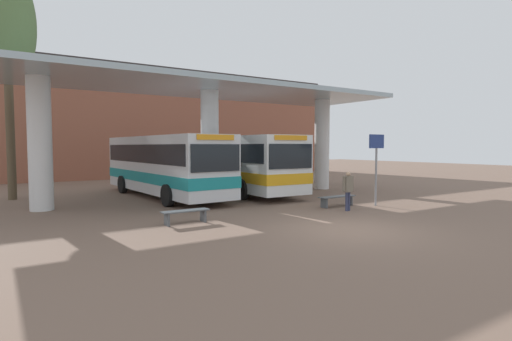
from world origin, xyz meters
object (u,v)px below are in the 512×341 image
at_px(transit_bus_left_bay, 164,163).
at_px(transit_bus_center_bay, 231,161).
at_px(pedestrian_waiting, 348,187).
at_px(info_sign_platform, 376,155).
at_px(waiting_bench_near_pillar, 337,199).
at_px(poplar_tree_behind_left, 6,27).
at_px(waiting_bench_mid_platform, 186,214).

xyz_separation_m(transit_bus_left_bay, transit_bus_center_bay, (4.14, 0.30, 0.02)).
bearing_deg(pedestrian_waiting, info_sign_platform, 2.82).
bearing_deg(transit_bus_left_bay, transit_bus_center_bay, -178.53).
bearing_deg(info_sign_platform, waiting_bench_near_pillar, 156.10).
relative_size(transit_bus_left_bay, transit_bus_center_bay, 0.91).
bearing_deg(transit_bus_center_bay, info_sign_platform, 108.91).
bearing_deg(pedestrian_waiting, transit_bus_left_bay, 112.15).
height_order(info_sign_platform, pedestrian_waiting, info_sign_platform).
relative_size(transit_bus_center_bay, info_sign_platform, 3.78).
height_order(transit_bus_left_bay, poplar_tree_behind_left, poplar_tree_behind_left).
relative_size(waiting_bench_mid_platform, pedestrian_waiting, 1.03).
distance_m(transit_bus_center_bay, pedestrian_waiting, 8.79).
bearing_deg(poplar_tree_behind_left, info_sign_platform, -39.60).
relative_size(transit_bus_left_bay, poplar_tree_behind_left, 0.96).
height_order(transit_bus_left_bay, transit_bus_center_bay, transit_bus_center_bay).
height_order(waiting_bench_mid_platform, pedestrian_waiting, pedestrian_waiting).
xyz_separation_m(waiting_bench_mid_platform, info_sign_platform, (8.69, -0.73, 1.89)).
distance_m(transit_bus_left_bay, pedestrian_waiting, 9.66).
xyz_separation_m(transit_bus_center_bay, pedestrian_waiting, (0.49, -8.74, -0.79)).
relative_size(waiting_bench_near_pillar, pedestrian_waiting, 1.17).
distance_m(info_sign_platform, pedestrian_waiting, 2.46).
height_order(waiting_bench_mid_platform, info_sign_platform, info_sign_platform).
height_order(transit_bus_center_bay, poplar_tree_behind_left, poplar_tree_behind_left).
relative_size(waiting_bench_near_pillar, poplar_tree_behind_left, 0.17).
relative_size(transit_bus_center_bay, pedestrian_waiting, 7.44).
distance_m(transit_bus_left_bay, info_sign_platform, 10.53).
bearing_deg(info_sign_platform, transit_bus_left_bay, 129.72).
relative_size(waiting_bench_near_pillar, info_sign_platform, 0.59).
bearing_deg(waiting_bench_near_pillar, poplar_tree_behind_left, 138.62).
relative_size(transit_bus_left_bay, pedestrian_waiting, 6.80).
xyz_separation_m(transit_bus_center_bay, info_sign_platform, (2.58, -8.39, 0.46)).
xyz_separation_m(waiting_bench_near_pillar, waiting_bench_mid_platform, (-7.05, 0.00, -0.01)).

